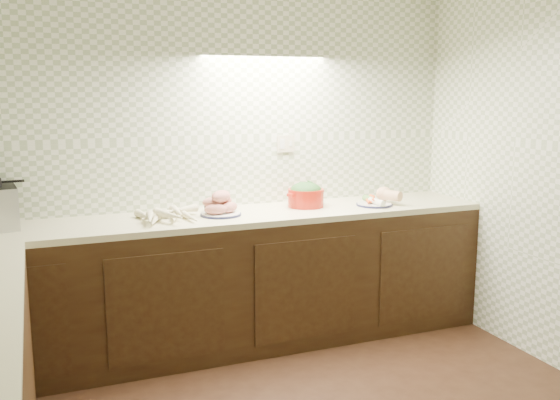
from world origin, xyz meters
name	(u,v)px	position (x,y,z in m)	size (l,w,h in m)	color
room	(327,109)	(0.00, 0.00, 1.63)	(3.60, 3.60, 2.60)	black
counter	(142,343)	(-0.68, 0.68, 0.45)	(3.60, 3.60, 0.90)	black
parsnip_pile	(168,216)	(-0.37, 1.45, 0.93)	(0.32, 0.39, 0.07)	beige
sweet_potato_plate	(220,206)	(-0.03, 1.50, 0.96)	(0.27, 0.27, 0.16)	#17193E
onion_bowl	(214,206)	(-0.03, 1.62, 0.94)	(0.13, 0.13, 0.10)	black
dutch_oven	(306,195)	(0.61, 1.56, 0.98)	(0.32, 0.32, 0.17)	#AD1C0E
veg_plate	(379,198)	(1.12, 1.45, 0.94)	(0.32, 0.32, 0.12)	#17193E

